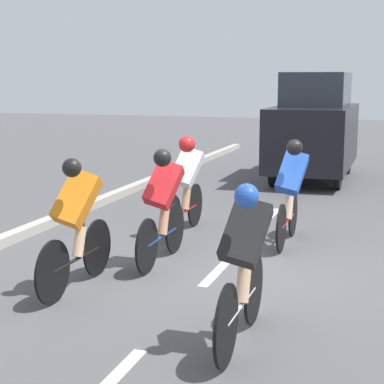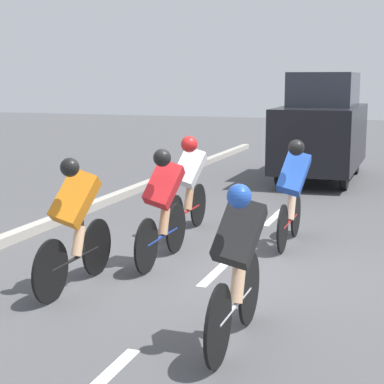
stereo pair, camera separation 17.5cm
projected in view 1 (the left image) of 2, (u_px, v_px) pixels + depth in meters
The scene contains 9 objects.
ground_plane at pixel (221, 268), 7.95m from camera, with size 60.00×60.00×0.00m, color #4C4C4F.
lane_stripe_mid at pixel (219, 269), 7.88m from camera, with size 0.12×1.40×0.01m, color white.
lane_stripe_far at pixel (270, 217), 10.87m from camera, with size 0.12×1.40×0.01m, color white.
cyclist_red at pixel (163, 203), 7.97m from camera, with size 0.45×1.67×1.49m.
cyclist_blue at pixel (290, 189), 8.90m from camera, with size 0.44×1.63×1.52m.
cyclist_orange at pixel (76, 222), 6.96m from camera, with size 0.47×1.71×1.51m.
cyclist_white at pixel (186, 182), 9.48m from camera, with size 0.46×1.72×1.51m.
cyclist_black at pixel (244, 262), 5.49m from camera, with size 0.43×1.70×1.49m.
support_car at pixel (314, 128), 14.72m from camera, with size 1.70×3.97×2.45m.
Camera 1 is at (-2.04, 7.39, 2.32)m, focal length 60.00 mm.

